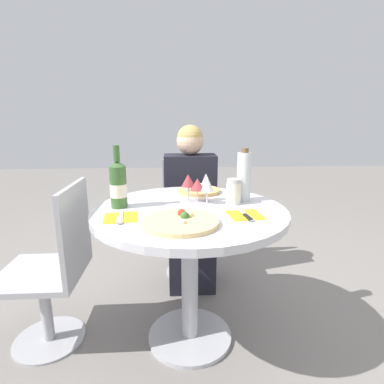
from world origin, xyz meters
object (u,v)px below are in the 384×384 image
tall_carafe (244,176)px  wine_bottle (118,184)px  dining_table (190,236)px  chair_empty_side (55,271)px  pizza_large (181,222)px  seated_diner (191,213)px  chair_behind_diner (190,219)px

tall_carafe → wine_bottle: bearing=-172.5°
dining_table → chair_empty_side: (-0.72, 0.03, -0.19)m
dining_table → pizza_large: size_ratio=2.96×
dining_table → chair_empty_side: bearing=177.9°
pizza_large → tall_carafe: tall_carafe is taller
seated_diner → chair_empty_side: bearing=40.3°
seated_diner → tall_carafe: (0.26, -0.54, 0.38)m
dining_table → seated_diner: seated_diner is taller
seated_diner → chair_empty_side: size_ratio=1.31×
seated_diner → chair_behind_diner: bearing=-90.0°
chair_empty_side → wine_bottle: 0.58m
tall_carafe → chair_empty_side: bearing=-174.3°
chair_behind_diner → chair_empty_side: (-0.76, -0.79, 0.00)m
chair_behind_diner → tall_carafe: 0.88m
dining_table → chair_empty_side: size_ratio=1.10×
chair_empty_side → pizza_large: size_ratio=2.68×
seated_diner → wine_bottle: seated_diner is taller
dining_table → chair_behind_diner: bearing=87.0°
chair_behind_diner → chair_empty_side: size_ratio=1.00×
chair_behind_diner → tall_carafe: bearing=110.7°
pizza_large → chair_behind_diner: bearing=85.0°
dining_table → chair_behind_diner: size_ratio=1.10×
wine_bottle → dining_table: bearing=-6.6°
tall_carafe → seated_diner: bearing=115.6°
chair_empty_side → tall_carafe: bearing=-84.3°
dining_table → pizza_large: pizza_large is taller
dining_table → chair_behind_diner: chair_behind_diner is taller
chair_empty_side → wine_bottle: size_ratio=2.81×
dining_table → seated_diner: size_ratio=0.84×
chair_behind_diner → seated_diner: (-0.00, -0.15, 0.10)m
dining_table → seated_diner: 0.68m
dining_table → wine_bottle: size_ratio=3.11×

